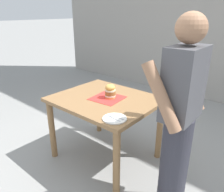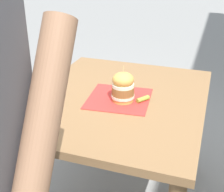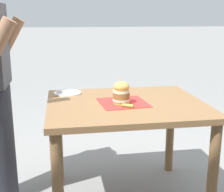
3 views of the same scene
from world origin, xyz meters
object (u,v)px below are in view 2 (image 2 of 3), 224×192
object	(u,v)px
patio_table	(118,116)
side_plate_with_forks	(25,122)
sandwich	(123,87)
pickle_spear	(143,99)

from	to	relation	value
patio_table	side_plate_with_forks	size ratio (longest dim) A/B	5.04
sandwich	side_plate_with_forks	world-z (taller)	sandwich
pickle_spear	sandwich	bearing A→B (deg)	14.20
patio_table	pickle_spear	xyz separation A→B (m)	(-0.14, 0.02, 0.14)
side_plate_with_forks	sandwich	bearing A→B (deg)	-135.09
patio_table	side_plate_with_forks	distance (m)	0.53
sandwich	side_plate_with_forks	xyz separation A→B (m)	(0.36, 0.36, -0.08)
sandwich	pickle_spear	size ratio (longest dim) A/B	2.50
patio_table	pickle_spear	world-z (taller)	pickle_spear
patio_table	pickle_spear	distance (m)	0.20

